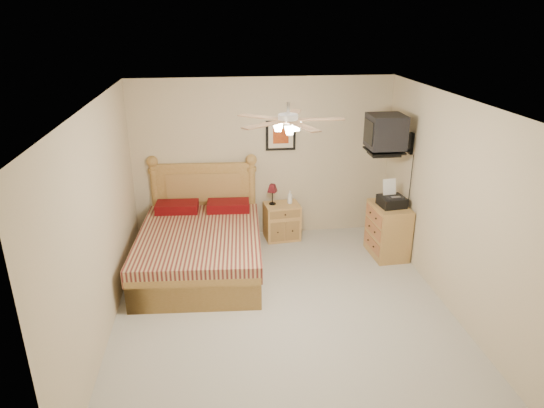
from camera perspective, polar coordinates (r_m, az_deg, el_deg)
The scene contains 17 objects.
floor at distance 6.03m, azimuth 1.33°, elevation -12.29°, with size 4.50×4.50×0.00m, color #ACA89C.
ceiling at distance 5.09m, azimuth 1.57°, elevation 11.83°, with size 4.00×4.50×0.04m, color white.
wall_back at distance 7.55m, azimuth -1.05°, elevation 5.30°, with size 4.00×0.04×2.50m, color #C9B794.
wall_front at distance 3.51m, azimuth 6.97°, elevation -15.52°, with size 4.00×0.04×2.50m, color #C9B794.
wall_left at distance 5.53m, azimuth -19.55°, elevation -2.18°, with size 0.04×4.50×2.50m, color #C9B794.
wall_right at distance 6.05m, azimuth 20.55°, elevation -0.30°, with size 0.04×4.50×2.50m, color #C9B794.
bed at distance 6.64m, azimuth -8.62°, elevation -2.44°, with size 1.61×2.12×1.37m, color olive, non-canonical shape.
nightstand at distance 7.67m, azimuth 1.17°, elevation -2.05°, with size 0.53×0.40×0.58m, color #B28148.
table_lamp at distance 7.52m, azimuth 0.05°, elevation 1.16°, with size 0.18×0.18×0.33m, color #541016, non-canonical shape.
lotion_bottle at distance 7.57m, azimuth 2.12°, elevation 0.81°, with size 0.08×0.08×0.21m, color white.
framed_picture at distance 7.46m, azimuth 1.03°, elevation 8.06°, with size 0.46×0.04×0.46m, color black.
dresser at distance 7.31m, azimuth 13.48°, elevation -3.03°, with size 0.46×0.67×0.79m, color #A37542.
fax_machine at distance 7.08m, azimuth 13.99°, elevation 1.16°, with size 0.35×0.37×0.37m, color black, non-canonical shape.
magazine_lower at distance 7.34m, azimuth 12.89°, elevation 0.54°, with size 0.19×0.25×0.02m, color tan.
magazine_upper at distance 7.36m, azimuth 12.98°, elevation 0.79°, with size 0.22×0.30×0.02m, color gray.
wall_tv at distance 6.95m, azimuth 14.39°, elevation 7.99°, with size 0.56×0.46×0.58m, color black, non-canonical shape.
ceiling_fan at distance 4.92m, azimuth 1.90°, elevation 9.83°, with size 1.14×1.14×0.28m, color white, non-canonical shape.
Camera 1 is at (-0.75, -4.96, 3.35)m, focal length 32.00 mm.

